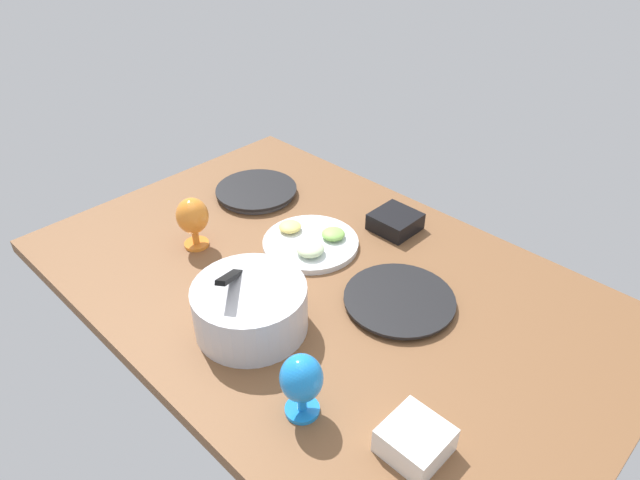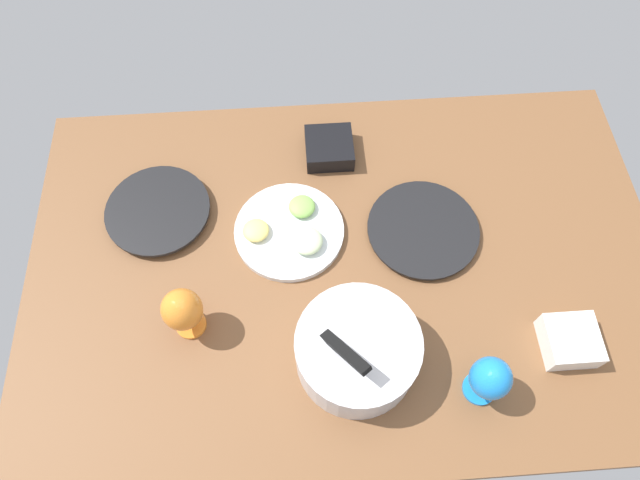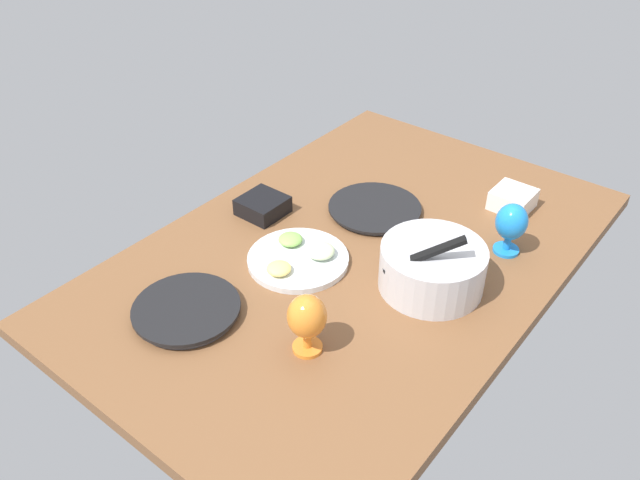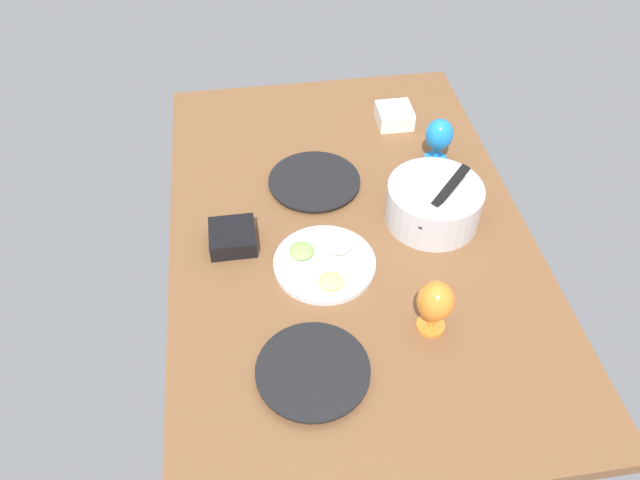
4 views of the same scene
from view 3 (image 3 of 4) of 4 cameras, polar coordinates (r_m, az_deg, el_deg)
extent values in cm
cube|color=brown|center=(186.70, 3.02, -1.48)|extent=(160.00, 104.00, 4.00)
cylinder|color=#4C4C51|center=(202.53, 4.81, 2.66)|extent=(26.52, 26.52, 1.23)
cylinder|color=black|center=(201.99, 4.83, 2.90)|extent=(28.83, 28.83, 0.74)
cylinder|color=#4C4C51|center=(167.60, -11.60, -6.19)|extent=(25.08, 25.08, 1.64)
cylinder|color=black|center=(166.74, -11.66, -5.86)|extent=(27.26, 27.26, 0.99)
cylinder|color=silver|center=(171.41, 9.73, -2.49)|extent=(27.56, 27.56, 12.35)
cylinder|color=white|center=(169.17, 9.85, -1.51)|extent=(24.81, 24.81, 2.22)
cube|color=black|center=(163.55, 9.13, -1.30)|extent=(13.72, 17.62, 11.41)
cylinder|color=silver|center=(180.82, -1.93, -1.71)|extent=(28.27, 28.27, 1.80)
ellipsoid|color=#F9E072|center=(174.36, -3.62, -2.50)|extent=(6.73, 6.73, 2.57)
ellipsoid|color=beige|center=(179.69, 0.04, -0.95)|extent=(7.95, 7.95, 3.26)
ellipsoid|color=#8CC659|center=(184.81, -2.60, 0.06)|extent=(6.89, 6.89, 2.59)
cylinder|color=#1E84E0|center=(192.38, 15.99, -0.83)|extent=(7.37, 7.37, 1.00)
cylinder|color=#1E84E0|center=(191.01, 16.10, -0.25)|extent=(2.00, 2.00, 3.83)
ellipsoid|color=#1E84E0|center=(186.99, 16.46, 1.55)|extent=(8.90, 8.90, 10.70)
cylinder|color=orange|center=(155.75, -1.11, -9.39)|extent=(7.24, 7.24, 1.00)
cylinder|color=orange|center=(153.99, -1.12, -8.74)|extent=(2.00, 2.00, 3.98)
ellipsoid|color=orange|center=(148.89, -1.15, -6.71)|extent=(9.27, 9.27, 10.82)
cube|color=white|center=(211.06, 16.55, 3.45)|extent=(11.91, 11.91, 6.14)
cube|color=#F9E072|center=(210.06, 16.64, 3.90)|extent=(9.77, 9.77, 1.96)
cube|color=black|center=(200.75, -5.05, 3.01)|extent=(12.96, 12.96, 5.31)
cube|color=tan|center=(199.84, -5.07, 3.42)|extent=(10.63, 10.63, 1.70)
camera|label=1|loc=(2.05, 42.88, 23.62)|focal=31.52mm
camera|label=2|loc=(1.15, 33.57, 38.77)|focal=31.02mm
camera|label=4|loc=(1.13, -64.06, 27.60)|focal=34.79mm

